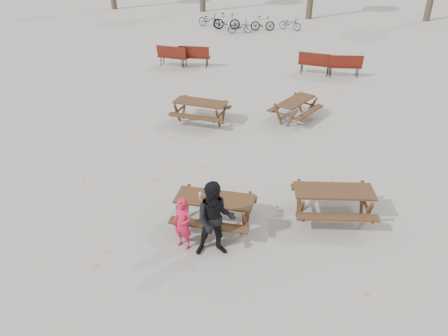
% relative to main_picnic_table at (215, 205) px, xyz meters
% --- Properties ---
extents(ground, '(80.00, 80.00, 0.00)m').
position_rel_main_picnic_table_xyz_m(ground, '(0.00, 0.00, -0.59)').
color(ground, gray).
rests_on(ground, ground).
extents(main_picnic_table, '(1.80, 1.45, 0.78)m').
position_rel_main_picnic_table_xyz_m(main_picnic_table, '(0.00, 0.00, 0.00)').
color(main_picnic_table, '#361C13').
rests_on(main_picnic_table, ground).
extents(food_tray, '(0.18, 0.11, 0.03)m').
position_rel_main_picnic_table_xyz_m(food_tray, '(0.03, -0.18, 0.21)').
color(food_tray, white).
rests_on(food_tray, main_picnic_table).
extents(bread_roll, '(0.14, 0.06, 0.05)m').
position_rel_main_picnic_table_xyz_m(bread_roll, '(0.03, -0.18, 0.25)').
color(bread_roll, tan).
rests_on(bread_roll, food_tray).
extents(soda_bottle, '(0.07, 0.07, 0.17)m').
position_rel_main_picnic_table_xyz_m(soda_bottle, '(-0.32, -0.10, 0.26)').
color(soda_bottle, silver).
rests_on(soda_bottle, main_picnic_table).
extents(child, '(0.53, 0.43, 1.25)m').
position_rel_main_picnic_table_xyz_m(child, '(-0.49, -0.90, 0.04)').
color(child, red).
rests_on(child, ground).
extents(adult, '(1.01, 0.88, 1.78)m').
position_rel_main_picnic_table_xyz_m(adult, '(0.24, -0.95, 0.30)').
color(adult, black).
rests_on(adult, ground).
extents(picnic_table_east, '(2.08, 1.79, 0.80)m').
position_rel_main_picnic_table_xyz_m(picnic_table_east, '(2.68, 0.89, -0.19)').
color(picnic_table_east, '#361C13').
rests_on(picnic_table_east, ground).
extents(picnic_table_north, '(1.98, 1.67, 0.79)m').
position_rel_main_picnic_table_xyz_m(picnic_table_north, '(-1.85, 5.65, -0.19)').
color(picnic_table_north, '#361C13').
rests_on(picnic_table_north, ground).
extents(picnic_table_far, '(1.95, 2.10, 0.72)m').
position_rel_main_picnic_table_xyz_m(picnic_table_far, '(1.37, 6.66, -0.23)').
color(picnic_table_far, '#361C13').
rests_on(picnic_table_far, ground).
extents(park_bench_row, '(9.63, 0.98, 1.03)m').
position_rel_main_picnic_table_xyz_m(park_bench_row, '(-0.91, 11.92, -0.07)').
color(park_bench_row, maroon).
rests_on(park_bench_row, ground).
extents(bicycle_row, '(6.91, 2.56, 1.01)m').
position_rel_main_picnic_table_xyz_m(bicycle_row, '(-3.00, 20.09, -0.14)').
color(bicycle_row, black).
rests_on(bicycle_row, ground).
extents(fallen_leaves, '(11.00, 11.00, 0.01)m').
position_rel_main_picnic_table_xyz_m(fallen_leaves, '(0.50, 2.50, -0.58)').
color(fallen_leaves, '#B28D2A').
rests_on(fallen_leaves, ground).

